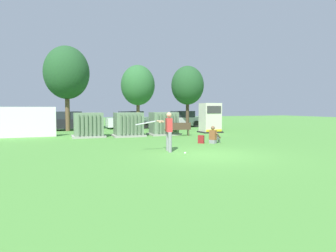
{
  "coord_description": "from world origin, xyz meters",
  "views": [
    {
      "loc": [
        -5.77,
        -10.45,
        1.94
      ],
      "look_at": [
        -0.48,
        3.5,
        1.0
      ],
      "focal_mm": 30.98,
      "sensor_mm": 36.0,
      "label": 1
    }
  ],
  "objects_px": {
    "transformer_west": "(88,125)",
    "batter": "(168,130)",
    "transformer_mid_west": "(128,125)",
    "transformer_mid_east": "(164,124)",
    "park_bench": "(178,128)",
    "backpack": "(201,139)",
    "seated_spectator": "(214,136)",
    "sports_ball": "(185,153)",
    "generator_enclosure": "(210,118)",
    "parked_car_left_of_center": "(68,122)",
    "parked_car_right_of_center": "(130,120)",
    "parked_car_rightmost": "(181,119)"
  },
  "relations": [
    {
      "from": "transformer_mid_east",
      "to": "sports_ball",
      "type": "distance_m",
      "value": 8.68
    },
    {
      "from": "transformer_mid_east",
      "to": "backpack",
      "type": "distance_m",
      "value": 5.34
    },
    {
      "from": "batter",
      "to": "parked_car_left_of_center",
      "type": "height_order",
      "value": "batter"
    },
    {
      "from": "transformer_mid_east",
      "to": "backpack",
      "type": "bearing_deg",
      "value": -87.16
    },
    {
      "from": "parked_car_rightmost",
      "to": "generator_enclosure",
      "type": "bearing_deg",
      "value": -94.88
    },
    {
      "from": "transformer_mid_east",
      "to": "generator_enclosure",
      "type": "relative_size",
      "value": 0.91
    },
    {
      "from": "parked_car_left_of_center",
      "to": "parked_car_rightmost",
      "type": "height_order",
      "value": "same"
    },
    {
      "from": "transformer_mid_east",
      "to": "parked_car_right_of_center",
      "type": "xyz_separation_m",
      "value": [
        -0.76,
        7.3,
        -0.04
      ]
    },
    {
      "from": "generator_enclosure",
      "to": "park_bench",
      "type": "height_order",
      "value": "generator_enclosure"
    },
    {
      "from": "transformer_mid_east",
      "to": "parked_car_rightmost",
      "type": "bearing_deg",
      "value": 58.32
    },
    {
      "from": "transformer_mid_west",
      "to": "transformer_mid_east",
      "type": "xyz_separation_m",
      "value": [
        2.59,
        0.13,
        0.0
      ]
    },
    {
      "from": "transformer_west",
      "to": "transformer_mid_west",
      "type": "relative_size",
      "value": 1.0
    },
    {
      "from": "batter",
      "to": "sports_ball",
      "type": "distance_m",
      "value": 1.39
    },
    {
      "from": "transformer_mid_east",
      "to": "transformer_west",
      "type": "bearing_deg",
      "value": 177.12
    },
    {
      "from": "transformer_mid_east",
      "to": "park_bench",
      "type": "bearing_deg",
      "value": -55.96
    },
    {
      "from": "transformer_west",
      "to": "transformer_mid_west",
      "type": "height_order",
      "value": "same"
    },
    {
      "from": "seated_spectator",
      "to": "transformer_mid_east",
      "type": "bearing_deg",
      "value": 99.47
    },
    {
      "from": "sports_ball",
      "to": "transformer_west",
      "type": "bearing_deg",
      "value": 109.72
    },
    {
      "from": "backpack",
      "to": "batter",
      "type": "bearing_deg",
      "value": -142.27
    },
    {
      "from": "transformer_west",
      "to": "parked_car_rightmost",
      "type": "bearing_deg",
      "value": 36.55
    },
    {
      "from": "parked_car_right_of_center",
      "to": "parked_car_rightmost",
      "type": "height_order",
      "value": "same"
    },
    {
      "from": "seated_spectator",
      "to": "parked_car_left_of_center",
      "type": "bearing_deg",
      "value": 119.88
    },
    {
      "from": "generator_enclosure",
      "to": "transformer_mid_east",
      "type": "bearing_deg",
      "value": -172.17
    },
    {
      "from": "generator_enclosure",
      "to": "transformer_mid_west",
      "type": "bearing_deg",
      "value": -174.05
    },
    {
      "from": "seated_spectator",
      "to": "parked_car_left_of_center",
      "type": "relative_size",
      "value": 0.23
    },
    {
      "from": "transformer_mid_west",
      "to": "batter",
      "type": "relative_size",
      "value": 1.21
    },
    {
      "from": "generator_enclosure",
      "to": "parked_car_left_of_center",
      "type": "xyz_separation_m",
      "value": [
        -10.34,
        6.44,
        -0.38
      ]
    },
    {
      "from": "transformer_west",
      "to": "park_bench",
      "type": "height_order",
      "value": "transformer_west"
    },
    {
      "from": "backpack",
      "to": "parked_car_rightmost",
      "type": "distance_m",
      "value": 13.6
    },
    {
      "from": "parked_car_left_of_center",
      "to": "sports_ball",
      "type": "bearing_deg",
      "value": -74.75
    },
    {
      "from": "park_bench",
      "to": "backpack",
      "type": "bearing_deg",
      "value": -95.59
    },
    {
      "from": "transformer_west",
      "to": "generator_enclosure",
      "type": "distance_m",
      "value": 9.26
    },
    {
      "from": "transformer_west",
      "to": "batter",
      "type": "xyz_separation_m",
      "value": [
        2.68,
        -7.7,
        0.19
      ]
    },
    {
      "from": "transformer_mid_east",
      "to": "batter",
      "type": "bearing_deg",
      "value": -108.57
    },
    {
      "from": "parked_car_right_of_center",
      "to": "parked_car_rightmost",
      "type": "xyz_separation_m",
      "value": [
        5.42,
        0.26,
        0.0
      ]
    },
    {
      "from": "seated_spectator",
      "to": "parked_car_right_of_center",
      "type": "height_order",
      "value": "parked_car_right_of_center"
    },
    {
      "from": "transformer_mid_east",
      "to": "parked_car_right_of_center",
      "type": "relative_size",
      "value": 0.5
    },
    {
      "from": "batter",
      "to": "seated_spectator",
      "type": "bearing_deg",
      "value": 29.23
    },
    {
      "from": "sports_ball",
      "to": "generator_enclosure",
      "type": "bearing_deg",
      "value": 55.52
    },
    {
      "from": "transformer_mid_west",
      "to": "seated_spectator",
      "type": "xyz_separation_m",
      "value": [
        3.51,
        -5.39,
        -0.41
      ]
    },
    {
      "from": "park_bench",
      "to": "sports_ball",
      "type": "distance_m",
      "value": 7.89
    },
    {
      "from": "generator_enclosure",
      "to": "parked_car_rightmost",
      "type": "distance_m",
      "value": 7.03
    },
    {
      "from": "transformer_mid_east",
      "to": "seated_spectator",
      "type": "bearing_deg",
      "value": -80.53
    },
    {
      "from": "seated_spectator",
      "to": "transformer_mid_west",
      "type": "bearing_deg",
      "value": 123.05
    },
    {
      "from": "transformer_mid_east",
      "to": "generator_enclosure",
      "type": "xyz_separation_m",
      "value": [
        4.07,
        0.56,
        0.35
      ]
    },
    {
      "from": "parked_car_left_of_center",
      "to": "transformer_west",
      "type": "bearing_deg",
      "value": -80.77
    },
    {
      "from": "batter",
      "to": "transformer_mid_west",
      "type": "bearing_deg",
      "value": 90.68
    },
    {
      "from": "sports_ball",
      "to": "parked_car_left_of_center",
      "type": "bearing_deg",
      "value": 105.25
    },
    {
      "from": "sports_ball",
      "to": "parked_car_right_of_center",
      "type": "height_order",
      "value": "parked_car_right_of_center"
    },
    {
      "from": "parked_car_right_of_center",
      "to": "backpack",
      "type": "bearing_deg",
      "value": -85.37
    }
  ]
}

